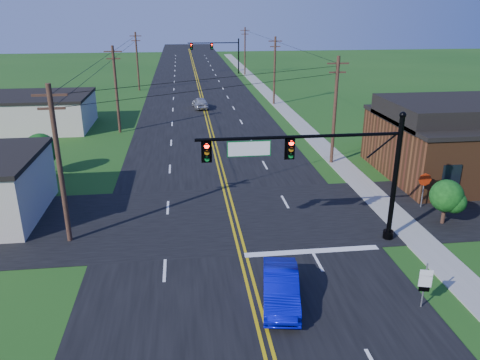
{
  "coord_description": "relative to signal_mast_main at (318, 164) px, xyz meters",
  "views": [
    {
      "loc": [
        -2.74,
        -15.07,
        12.67
      ],
      "look_at": [
        0.38,
        10.0,
        3.28
      ],
      "focal_mm": 35.0,
      "sensor_mm": 36.0,
      "label": 1
    }
  ],
  "objects": [
    {
      "name": "distant_car",
      "position": [
        -4.74,
        38.47,
        -4.03
      ],
      "size": [
        2.22,
        4.43,
        1.45
      ],
      "primitive_type": "imported",
      "rotation": [
        0.0,
        0.0,
        3.26
      ],
      "color": "#AFAFB4",
      "rests_on": "ground"
    },
    {
      "name": "utility_pole_right_b",
      "position": [
        5.46,
        40.0,
        -0.03
      ],
      "size": [
        1.8,
        0.28,
        9.0
      ],
      "color": "#372119",
      "rests_on": "ground"
    },
    {
      "name": "utility_pole_left_b",
      "position": [
        -13.84,
        27.0,
        -0.03
      ],
      "size": [
        1.8,
        0.28,
        9.0
      ],
      "color": "#372119",
      "rests_on": "ground"
    },
    {
      "name": "cream_bldg_far",
      "position": [
        -23.34,
        30.0,
        -2.89
      ],
      "size": [
        12.2,
        9.2,
        3.7
      ],
      "color": "beige",
      "rests_on": "ground"
    },
    {
      "name": "road_cross",
      "position": [
        -4.34,
        4.0,
        -4.73
      ],
      "size": [
        70.0,
        10.0,
        0.04
      ],
      "primitive_type": "cube",
      "color": "black",
      "rests_on": "ground"
    },
    {
      "name": "utility_pole_right_c",
      "position": [
        5.46,
        70.0,
        -0.03
      ],
      "size": [
        1.8,
        0.28,
        9.0
      ],
      "color": "#372119",
      "rests_on": "ground"
    },
    {
      "name": "stop_sign",
      "position": [
        8.53,
        3.98,
        -2.99
      ],
      "size": [
        0.87,
        0.14,
        2.45
      ],
      "rotation": [
        0.0,
        0.0,
        -0.09
      ],
      "color": "slate",
      "rests_on": "ground"
    },
    {
      "name": "utility_pole_left_a",
      "position": [
        -13.84,
        2.0,
        -0.03
      ],
      "size": [
        1.8,
        0.28,
        9.0
      ],
      "color": "#372119",
      "rests_on": "ground"
    },
    {
      "name": "blue_car",
      "position": [
        -3.03,
        -5.39,
        -4.01
      ],
      "size": [
        2.28,
        4.7,
        1.48
      ],
      "primitive_type": "imported",
      "rotation": [
        0.0,
        0.0,
        -0.16
      ],
      "color": "#080CB8",
      "rests_on": "ground"
    },
    {
      "name": "ground",
      "position": [
        -4.34,
        -8.0,
        -4.75
      ],
      "size": [
        260.0,
        260.0,
        0.0
      ],
      "primitive_type": "plane",
      "color": "#1B4915",
      "rests_on": "ground"
    },
    {
      "name": "brick_building",
      "position": [
        15.66,
        10.0,
        -2.4
      ],
      "size": [
        14.2,
        11.2,
        4.7
      ],
      "color": "brown",
      "rests_on": "ground"
    },
    {
      "name": "utility_pole_left_c",
      "position": [
        -13.84,
        54.0,
        -0.03
      ],
      "size": [
        1.8,
        0.28,
        9.0
      ],
      "color": "#372119",
      "rests_on": "ground"
    },
    {
      "name": "shrub_corner",
      "position": [
        8.66,
        1.5,
        -2.9
      ],
      "size": [
        2.0,
        2.0,
        2.86
      ],
      "color": "#372119",
      "rests_on": "ground"
    },
    {
      "name": "tree_left",
      "position": [
        -18.34,
        14.0,
        -2.59
      ],
      "size": [
        2.4,
        2.4,
        3.37
      ],
      "color": "#372119",
      "rests_on": "ground"
    },
    {
      "name": "route_sign",
      "position": [
        3.16,
        -6.55,
        -3.44
      ],
      "size": [
        0.55,
        0.17,
        2.25
      ],
      "rotation": [
        0.0,
        0.0,
        -0.26
      ],
      "color": "slate",
      "rests_on": "ground"
    },
    {
      "name": "road_main",
      "position": [
        -4.34,
        42.0,
        -4.73
      ],
      "size": [
        16.0,
        220.0,
        0.04
      ],
      "primitive_type": "cube",
      "color": "black",
      "rests_on": "ground"
    },
    {
      "name": "tree_right_back",
      "position": [
        11.66,
        18.0,
        -2.15
      ],
      "size": [
        3.0,
        3.0,
        4.1
      ],
      "color": "#372119",
      "rests_on": "ground"
    },
    {
      "name": "utility_pole_right_a",
      "position": [
        5.46,
        14.0,
        -0.03
      ],
      "size": [
        1.8,
        0.28,
        9.0
      ],
      "color": "#372119",
      "rests_on": "ground"
    },
    {
      "name": "sidewalk",
      "position": [
        6.16,
        32.0,
        -4.71
      ],
      "size": [
        2.0,
        160.0,
        0.08
      ],
      "primitive_type": "cube",
      "color": "gray",
      "rests_on": "ground"
    },
    {
      "name": "signal_mast_main",
      "position": [
        0.0,
        0.0,
        0.0
      ],
      "size": [
        11.3,
        0.6,
        7.48
      ],
      "color": "black",
      "rests_on": "ground"
    },
    {
      "name": "signal_mast_far",
      "position": [
        0.1,
        72.0,
        -0.2
      ],
      "size": [
        10.98,
        0.6,
        7.48
      ],
      "color": "black",
      "rests_on": "ground"
    }
  ]
}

